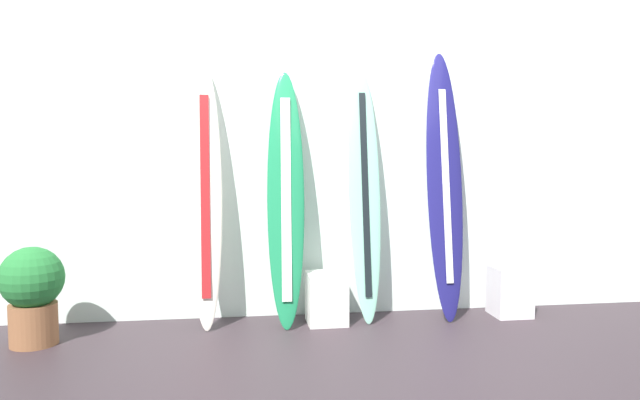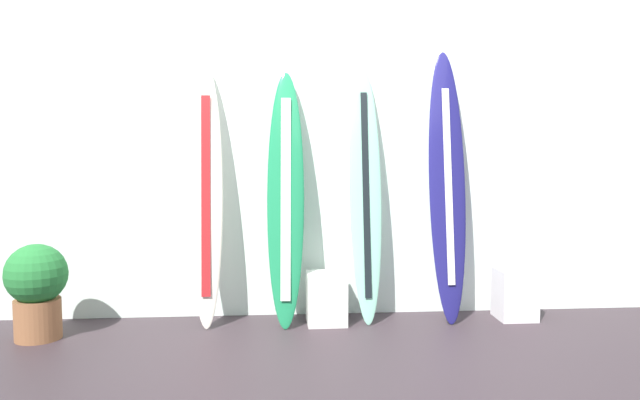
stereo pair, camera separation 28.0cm
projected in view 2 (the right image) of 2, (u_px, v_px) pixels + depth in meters
name	position (u px, v px, depth m)	size (l,w,h in m)	color
ground	(370.00, 368.00, 3.74)	(8.00, 8.00, 0.04)	#34292E
wall_back	(346.00, 145.00, 4.91)	(7.20, 0.20, 2.80)	silver
surfboard_ivory	(206.00, 197.00, 4.54)	(0.27, 0.41, 2.03)	silver
surfboard_emerald	(286.00, 200.00, 4.55)	(0.31, 0.44, 1.98)	#1D804D
surfboard_seafoam	(366.00, 196.00, 4.65)	(0.26, 0.38, 2.03)	#86C9AE
surfboard_navy	(447.00, 187.00, 4.67)	(0.31, 0.41, 2.15)	navy
display_block_left	(515.00, 294.00, 4.75)	(0.29, 0.29, 0.40)	silver
display_block_center	(326.00, 298.00, 4.63)	(0.31, 0.31, 0.40)	silver
potted_plant	(37.00, 286.00, 4.22)	(0.43, 0.43, 0.69)	brown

